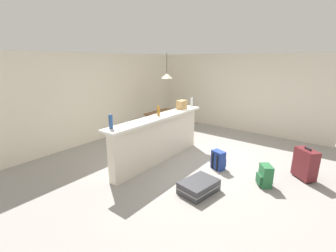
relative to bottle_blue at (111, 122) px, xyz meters
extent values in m
cube|color=gray|center=(1.84, -0.66, -1.25)|extent=(13.00, 13.00, 0.05)
cube|color=silver|center=(1.84, 2.39, 0.03)|extent=(6.60, 0.10, 2.50)
cube|color=silver|center=(4.89, -0.36, 0.03)|extent=(0.10, 6.00, 2.50)
cube|color=silver|center=(1.27, -0.09, -0.70)|extent=(2.80, 0.20, 1.04)
cube|color=white|center=(1.27, -0.09, -0.16)|extent=(2.96, 0.40, 0.05)
cylinder|color=#284C89|center=(0.00, 0.00, 0.00)|extent=(0.08, 0.08, 0.26)
cylinder|color=#9E661E|center=(1.30, -0.06, -0.02)|extent=(0.06, 0.06, 0.23)
cylinder|color=silver|center=(2.53, -0.17, 0.00)|extent=(0.06, 0.06, 0.27)
cube|color=tan|center=(2.26, -0.04, -0.02)|extent=(0.26, 0.18, 0.22)
cube|color=brown|center=(2.90, 1.02, -0.50)|extent=(1.10, 0.80, 0.04)
cylinder|color=brown|center=(2.41, 0.68, -0.87)|extent=(0.06, 0.06, 0.70)
cylinder|color=brown|center=(3.39, 0.68, -0.87)|extent=(0.06, 0.06, 0.70)
cylinder|color=brown|center=(2.41, 1.36, -0.87)|extent=(0.06, 0.06, 0.70)
cylinder|color=brown|center=(3.39, 1.36, -0.87)|extent=(0.06, 0.06, 0.70)
cube|color=black|center=(2.86, 0.42, -0.79)|extent=(0.46, 0.46, 0.04)
cube|color=black|center=(2.89, 0.60, -0.53)|extent=(0.40, 0.10, 0.48)
cylinder|color=black|center=(2.67, 0.29, -1.02)|extent=(0.04, 0.04, 0.41)
cylinder|color=black|center=(2.99, 0.23, -1.02)|extent=(0.04, 0.04, 0.41)
cylinder|color=black|center=(2.73, 0.61, -1.02)|extent=(0.04, 0.04, 0.41)
cylinder|color=black|center=(3.04, 0.55, -1.02)|extent=(0.04, 0.04, 0.41)
cylinder|color=black|center=(2.91, 0.95, 0.98)|extent=(0.01, 0.01, 0.60)
cone|color=white|center=(2.91, 0.95, 0.63)|extent=(0.34, 0.34, 0.14)
sphere|color=white|center=(2.91, 0.95, 0.55)|extent=(0.07, 0.07, 0.07)
cube|color=#38383D|center=(0.68, -1.51, -1.11)|extent=(0.75, 0.59, 0.22)
cube|color=gray|center=(0.68, -1.51, -1.11)|extent=(0.77, 0.60, 0.02)
cube|color=#2D2D33|center=(1.08, -1.58, -1.11)|extent=(0.17, 0.20, 0.02)
cube|color=#286B3D|center=(1.64, -2.40, -1.01)|extent=(0.33, 0.31, 0.42)
cube|color=#205530|center=(1.57, -2.31, -1.09)|extent=(0.21, 0.18, 0.19)
cube|color=black|center=(1.75, -2.44, -1.03)|extent=(0.04, 0.04, 0.36)
cube|color=black|center=(1.64, -2.53, -1.03)|extent=(0.04, 0.04, 0.36)
cube|color=#233D93|center=(1.74, -1.38, -1.01)|extent=(0.26, 0.32, 0.42)
cube|color=navy|center=(1.85, -1.41, -1.09)|extent=(0.13, 0.23, 0.19)
cube|color=black|center=(1.62, -1.41, -1.03)|extent=(0.03, 0.04, 0.36)
cube|color=black|center=(1.67, -1.28, -1.03)|extent=(0.03, 0.04, 0.36)
cube|color=maroon|center=(2.39, -2.94, -0.89)|extent=(0.47, 0.49, 0.60)
cylinder|color=black|center=(2.26, -3.09, -1.19)|extent=(0.06, 0.06, 0.06)
cylinder|color=black|center=(2.51, -2.80, -1.19)|extent=(0.06, 0.06, 0.06)
cube|color=#232328|center=(2.39, -2.94, -0.57)|extent=(0.12, 0.13, 0.04)
camera|label=1|loc=(-2.63, -3.35, 1.11)|focal=24.82mm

